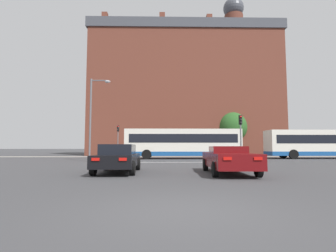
# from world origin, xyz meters

# --- Properties ---
(ground_plane) EXTENTS (400.00, 400.00, 0.00)m
(ground_plane) POSITION_xyz_m (0.00, 0.00, 0.00)
(ground_plane) COLOR #3D3D3F
(stop_line_strip) EXTENTS (9.79, 0.30, 0.01)m
(stop_line_strip) POSITION_xyz_m (0.00, 16.51, 0.00)
(stop_line_strip) COLOR silver
(stop_line_strip) RESTS_ON ground_plane
(far_pavement) EXTENTS (70.88, 2.50, 0.01)m
(far_pavement) POSITION_xyz_m (0.00, 29.64, 0.01)
(far_pavement) COLOR gray
(far_pavement) RESTS_ON ground_plane
(brick_civic_building) EXTENTS (30.89, 10.91, 27.37)m
(brick_civic_building) POSITION_xyz_m (3.34, 38.75, 10.79)
(brick_civic_building) COLOR brown
(brick_civic_building) RESTS_ON ground_plane
(car_saloon_left) EXTENTS (1.96, 4.43, 1.37)m
(car_saloon_left) POSITION_xyz_m (-2.61, 7.82, 0.71)
(car_saloon_left) COLOR black
(car_saloon_left) RESTS_ON ground_plane
(car_roadster_right) EXTENTS (2.11, 4.93, 1.28)m
(car_roadster_right) POSITION_xyz_m (2.69, 7.21, 0.68)
(car_roadster_right) COLOR #600C0F
(car_roadster_right) RESTS_ON ground_plane
(bus_crossing_lead) EXTENTS (12.29, 2.64, 3.16)m
(bus_crossing_lead) POSITION_xyz_m (1.73, 23.08, 1.70)
(bus_crossing_lead) COLOR silver
(bus_crossing_lead) RESTS_ON ground_plane
(bus_crossing_trailing) EXTENTS (11.70, 2.64, 3.09)m
(bus_crossing_trailing) POSITION_xyz_m (16.87, 23.27, 1.66)
(bus_crossing_trailing) COLOR silver
(bus_crossing_trailing) RESTS_ON ground_plane
(traffic_light_near_right) EXTENTS (0.26, 0.31, 3.96)m
(traffic_light_near_right) POSITION_xyz_m (6.18, 16.82, 2.67)
(traffic_light_near_right) COLOR slate
(traffic_light_near_right) RESTS_ON ground_plane
(traffic_light_far_left) EXTENTS (0.26, 0.31, 4.12)m
(traffic_light_far_left) POSITION_xyz_m (-6.32, 29.33, 2.77)
(traffic_light_far_left) COLOR slate
(traffic_light_far_left) RESTS_ON ground_plane
(street_lamp_junction) EXTENTS (1.79, 0.36, 7.33)m
(street_lamp_junction) POSITION_xyz_m (-6.53, 17.92, 4.43)
(street_lamp_junction) COLOR slate
(street_lamp_junction) RESTS_ON ground_plane
(pedestrian_waiting) EXTENTS (0.43, 0.45, 1.78)m
(pedestrian_waiting) POSITION_xyz_m (6.28, 28.84, 1.05)
(pedestrian_waiting) COLOR black
(pedestrian_waiting) RESTS_ON ground_plane
(tree_by_building) EXTENTS (4.42, 4.42, 6.61)m
(tree_by_building) POSITION_xyz_m (10.12, 34.26, 4.28)
(tree_by_building) COLOR #4C3823
(tree_by_building) RESTS_ON ground_plane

